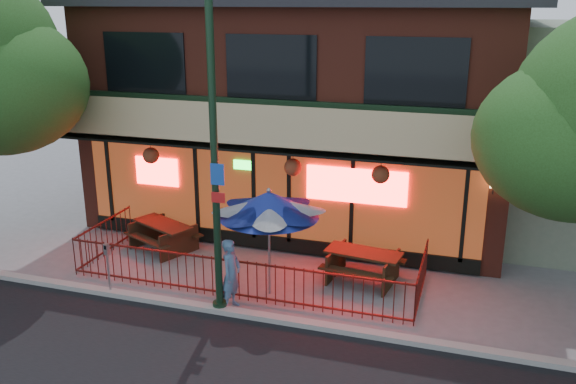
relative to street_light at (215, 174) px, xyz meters
The scene contains 10 objects.
ground 3.17m from the street_light, 90.34° to the left, with size 80.00×80.00×0.00m, color gray.
curb 3.09m from the street_light, 91.40° to the right, with size 80.00×0.25×0.12m, color #999993.
restaurant_building 7.58m from the street_light, 90.02° to the left, with size 12.96×9.49×8.05m.
patio_fence 2.68m from the street_light, 90.15° to the left, with size 8.44×2.62×1.00m.
street_light is the anchor object (origin of this frame).
picnic_table_left 4.79m from the street_light, 136.45° to the left, with size 2.21×2.00×0.77m.
picnic_table_right 4.52m from the street_light, 41.55° to the left, with size 2.00×1.63×0.78m.
patio_umbrella 1.64m from the street_light, 54.43° to the left, with size 2.28×2.28×2.60m.
pedestrian 2.35m from the street_light, 44.23° to the left, with size 0.60×0.39×1.64m, color teal.
parking_meter_near 3.58m from the street_light, behind, with size 0.13×0.12×1.28m.
Camera 1 is at (5.13, -11.54, 6.60)m, focal length 38.00 mm.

